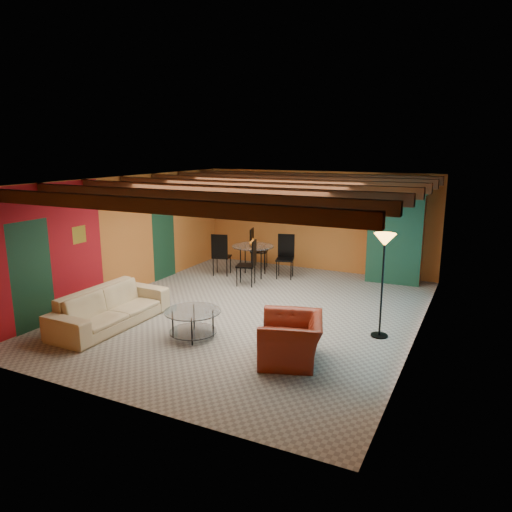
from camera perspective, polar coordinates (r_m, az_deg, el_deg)
The scene contains 11 objects.
room at distance 9.61m, azimuth -0.23°, elevation 6.95°, with size 6.52×8.01×2.71m.
sofa at distance 9.62m, azimuth -16.85°, elevation -5.85°, with size 2.44×0.95×0.71m, color tan.
armchair at distance 7.78m, azimuth 4.19°, elevation -9.77°, with size 1.12×0.98×0.73m, color maroon.
coffee_table at distance 8.76m, azimuth -7.47°, elevation -7.96°, with size 1.01×1.01×0.51m, color white, non-canonical shape.
dining_table at distance 12.59m, azimuth -0.37°, elevation 0.10°, with size 2.18×2.18×1.14m, color silver, non-canonical shape.
armoire at distance 12.53m, azimuth 16.29°, elevation 2.06°, with size 1.27×0.62×2.23m, color brown.
floor_lamp at distance 8.79m, azimuth 14.70°, elevation -3.43°, with size 0.38×0.38×1.90m, color black, non-canonical shape.
ceiling_fan at distance 9.51m, azimuth -0.53°, elevation 6.88°, with size 1.50×1.50×0.44m, color #472614, non-canonical shape.
painting at distance 13.54m, azimuth 3.57°, elevation 5.64°, with size 1.05×0.03×0.65m, color black.
potted_plant at distance 12.36m, azimuth 16.68°, elevation 8.13°, with size 0.39×0.34×0.44m, color #26661E.
vase at distance 12.46m, azimuth -0.37°, elevation 3.10°, with size 0.19×0.19×0.20m, color orange.
Camera 1 is at (4.23, -8.46, 3.36)m, focal length 33.80 mm.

